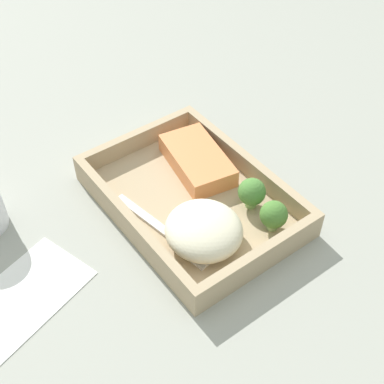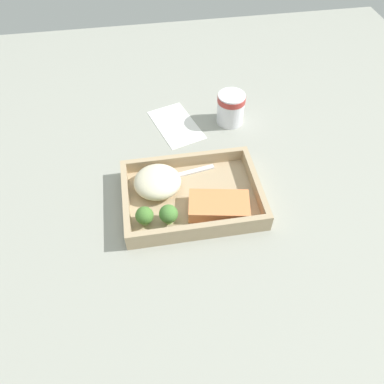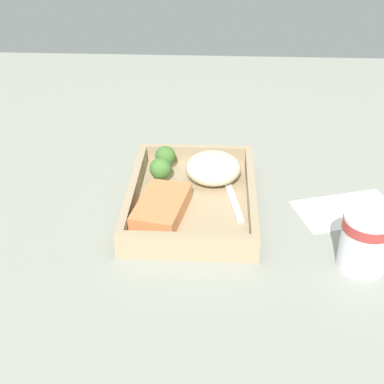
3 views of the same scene
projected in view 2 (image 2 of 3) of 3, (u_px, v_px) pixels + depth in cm
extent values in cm
cube|color=#989A8F|center=(192.00, 203.00, 79.27)|extent=(160.00, 160.00, 2.00)
cube|color=tan|center=(192.00, 198.00, 78.05)|extent=(28.12, 20.07, 1.20)
cube|color=tan|center=(185.00, 160.00, 82.48)|extent=(28.12, 1.20, 2.92)
cube|color=tan|center=(200.00, 230.00, 70.46)|extent=(28.12, 1.20, 2.92)
cube|color=tan|center=(256.00, 184.00, 77.88)|extent=(1.20, 17.67, 2.92)
cube|color=tan|center=(126.00, 200.00, 75.06)|extent=(1.20, 17.67, 2.92)
cube|color=#E5854C|center=(219.00, 206.00, 74.21)|extent=(12.99, 8.76, 2.77)
ellipsoid|color=beige|center=(157.00, 182.00, 77.18)|extent=(9.81, 9.47, 4.59)
cylinder|color=#7FA265|center=(145.00, 221.00, 72.63)|extent=(1.35, 1.35, 1.57)
sphere|color=#477830|center=(144.00, 216.00, 71.28)|extent=(3.55, 3.55, 3.55)
cylinder|color=#7DAF60|center=(169.00, 219.00, 72.85)|extent=(1.39, 1.39, 1.59)
sphere|color=#497D35|center=(169.00, 214.00, 71.47)|extent=(3.67, 3.67, 3.67)
cube|color=silver|center=(185.00, 173.00, 81.59)|extent=(12.40, 3.24, 0.44)
cube|color=silver|center=(150.00, 182.00, 79.90)|extent=(3.73, 2.76, 0.44)
cylinder|color=white|center=(231.00, 109.00, 92.20)|extent=(6.64, 6.64, 7.95)
cylinder|color=#B23833|center=(232.00, 99.00, 90.01)|extent=(6.84, 6.84, 1.43)
cube|color=white|center=(178.00, 124.00, 94.23)|extent=(13.58, 17.92, 0.24)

